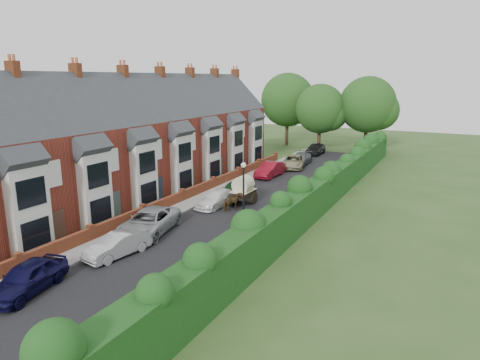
# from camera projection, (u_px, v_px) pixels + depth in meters

# --- Properties ---
(ground) EXTENTS (140.00, 140.00, 0.00)m
(ground) POSITION_uv_depth(u_px,v_px,m) (159.00, 257.00, 24.59)
(ground) COLOR #2D4C1E
(ground) RESTS_ON ground
(road) EXTENTS (6.00, 58.00, 0.02)m
(road) POSITION_uv_depth(u_px,v_px,m) (240.00, 206.00, 34.31)
(road) COLOR black
(road) RESTS_ON ground
(pavement_hedge_side) EXTENTS (2.20, 58.00, 0.12)m
(pavement_hedge_side) POSITION_uv_depth(u_px,v_px,m) (287.00, 213.00, 32.46)
(pavement_hedge_side) COLOR gray
(pavement_hedge_side) RESTS_ON ground
(pavement_house_side) EXTENTS (1.70, 58.00, 0.12)m
(pavement_house_side) POSITION_uv_depth(u_px,v_px,m) (199.00, 199.00, 36.02)
(pavement_house_side) COLOR gray
(pavement_house_side) RESTS_ON ground
(kerb_hedge_side) EXTENTS (0.18, 58.00, 0.13)m
(kerb_hedge_side) POSITION_uv_depth(u_px,v_px,m) (275.00, 211.00, 32.93)
(kerb_hedge_side) COLOR gray
(kerb_hedge_side) RESTS_ON ground
(kerb_house_side) EXTENTS (0.18, 58.00, 0.13)m
(kerb_house_side) POSITION_uv_depth(u_px,v_px,m) (207.00, 201.00, 35.66)
(kerb_house_side) COLOR gray
(kerb_house_side) RESTS_ON ground
(hedge) EXTENTS (2.10, 58.00, 2.85)m
(hedge) POSITION_uv_depth(u_px,v_px,m) (311.00, 196.00, 31.30)
(hedge) COLOR #133E13
(hedge) RESTS_ON ground
(terrace_row) EXTENTS (9.05, 40.50, 11.50)m
(terrace_row) POSITION_uv_depth(u_px,v_px,m) (128.00, 144.00, 37.04)
(terrace_row) COLOR #993727
(terrace_row) RESTS_ON ground
(garden_wall_row) EXTENTS (0.35, 40.35, 1.10)m
(garden_wall_row) POSITION_uv_depth(u_px,v_px,m) (182.00, 196.00, 35.51)
(garden_wall_row) COLOR brown
(garden_wall_row) RESTS_ON ground
(lamppost) EXTENTS (0.32, 0.32, 5.16)m
(lamppost) POSITION_uv_depth(u_px,v_px,m) (243.00, 193.00, 25.76)
(lamppost) COLOR black
(lamppost) RESTS_ON ground
(tree_far_left) EXTENTS (7.14, 6.80, 9.29)m
(tree_far_left) POSITION_uv_depth(u_px,v_px,m) (323.00, 110.00, 59.05)
(tree_far_left) COLOR #332316
(tree_far_left) RESTS_ON ground
(tree_far_right) EXTENTS (7.98, 7.60, 10.31)m
(tree_far_right) POSITION_uv_depth(u_px,v_px,m) (371.00, 106.00, 57.93)
(tree_far_right) COLOR #332316
(tree_far_right) RESTS_ON ground
(tree_far_back) EXTENTS (8.40, 8.00, 10.82)m
(tree_far_back) POSITION_uv_depth(u_px,v_px,m) (290.00, 101.00, 64.09)
(tree_far_back) COLOR #332316
(tree_far_back) RESTS_ON ground
(car_navy) EXTENTS (2.65, 4.67, 1.50)m
(car_navy) POSITION_uv_depth(u_px,v_px,m) (27.00, 278.00, 20.40)
(car_navy) COLOR black
(car_navy) RESTS_ON ground
(car_silver_a) EXTENTS (2.07, 4.23, 1.33)m
(car_silver_a) POSITION_uv_depth(u_px,v_px,m) (118.00, 245.00, 24.60)
(car_silver_a) COLOR #AAA9AE
(car_silver_a) RESTS_ON ground
(car_silver_b) EXTENTS (3.78, 6.08, 1.57)m
(car_silver_b) POSITION_uv_depth(u_px,v_px,m) (149.00, 222.00, 28.16)
(car_silver_b) COLOR #A3A7AB
(car_silver_b) RESTS_ON ground
(car_white) EXTENTS (2.26, 4.62, 1.29)m
(car_white) POSITION_uv_depth(u_px,v_px,m) (217.00, 198.00, 34.20)
(car_white) COLOR white
(car_white) RESTS_ON ground
(car_green) EXTENTS (1.94, 4.72, 1.60)m
(car_green) POSITION_uv_depth(u_px,v_px,m) (235.00, 190.00, 36.06)
(car_green) COLOR black
(car_green) RESTS_ON ground
(car_red) EXTENTS (1.72, 4.69, 1.54)m
(car_red) POSITION_uv_depth(u_px,v_px,m) (270.00, 170.00, 44.38)
(car_red) COLOR maroon
(car_red) RESTS_ON ground
(car_beige) EXTENTS (3.51, 5.63, 1.45)m
(car_beige) POSITION_uv_depth(u_px,v_px,m) (294.00, 162.00, 48.77)
(car_beige) COLOR tan
(car_beige) RESTS_ON ground
(car_grey) EXTENTS (2.23, 4.83, 1.37)m
(car_grey) POSITION_uv_depth(u_px,v_px,m) (301.00, 159.00, 50.73)
(car_grey) COLOR #515458
(car_grey) RESTS_ON ground
(car_black) EXTENTS (1.92, 4.66, 1.58)m
(car_black) POSITION_uv_depth(u_px,v_px,m) (315.00, 149.00, 57.33)
(car_black) COLOR black
(car_black) RESTS_ON ground
(horse) EXTENTS (1.28, 1.81, 1.39)m
(horse) POSITION_uv_depth(u_px,v_px,m) (233.00, 202.00, 33.00)
(horse) COLOR #4D361C
(horse) RESTS_ON ground
(horse_cart) EXTENTS (1.52, 3.35, 2.42)m
(horse_cart) POSITION_uv_depth(u_px,v_px,m) (243.00, 188.00, 34.38)
(horse_cart) COLOR black
(horse_cart) RESTS_ON ground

